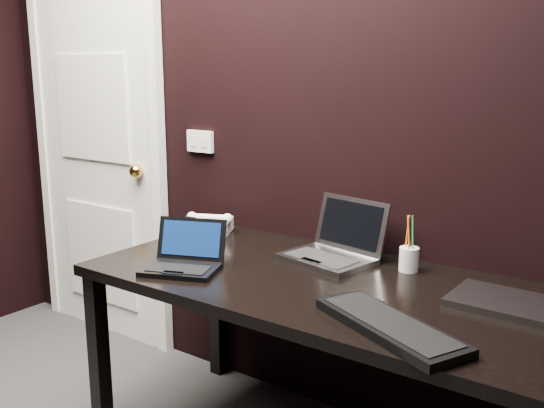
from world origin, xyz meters
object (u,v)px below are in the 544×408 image
Objects in this scene: ext_keyboard at (389,326)px; mobile_phone at (189,232)px; netbook at (184,260)px; pen_cup at (409,258)px; desk at (326,301)px; desk_phone at (210,225)px; door at (98,147)px; silver_laptop at (333,249)px; closed_laptop at (506,303)px.

ext_keyboard is 1.14m from mobile_phone.
pen_cup is at bearing 34.27° from netbook.
pen_cup reaches higher than desk.
mobile_phone is at bearing -90.08° from desk_phone.
netbook reaches higher than ext_keyboard.
netbook is at bearing -157.39° from desk.
pen_cup is at bearing 1.60° from desk_phone.
door is 1.58m from silver_laptop.
desk_phone is at bearing 120.25° from netbook.
mobile_phone is at bearing -170.21° from pen_cup.
closed_laptop is 1.30m from desk_phone.
silver_laptop reaches higher than netbook.
desk_phone is 0.92m from pen_cup.
ext_keyboard is at bearing -119.74° from closed_laptop.
pen_cup is (1.84, -0.12, -0.26)m from door.
pen_cup is (0.29, 0.05, 0.01)m from silver_laptop.
door reaches higher than desk.
door is 1.86m from pen_cup.
desk is 0.59m from closed_laptop.
pen_cup is at bearing -3.71° from door.
pen_cup is at bearing 159.54° from closed_laptop.
desk is 4.57× the size of silver_laptop.
pen_cup reaches higher than mobile_phone.
ext_keyboard is (0.83, -0.06, -0.02)m from netbook.
desk is 0.74m from mobile_phone.
ext_keyboard is (0.45, -0.47, -0.03)m from silver_laptop.
mobile_phone is (-0.00, -0.13, -0.00)m from desk_phone.
netbook is 0.50m from desk_phone.
desk is 0.77m from desk_phone.
door is 9.70× the size of desk_phone.
desk_phone is at bearing -8.95° from door.
mobile_phone is at bearing 161.82° from ext_keyboard.
pen_cup is (-0.38, 0.14, 0.04)m from closed_laptop.
desk is 0.34m from pen_cup.
closed_laptop is at bearing -8.20° from silver_laptop.
silver_laptop is at bearing 133.81° from ext_keyboard.
closed_laptop is 0.40m from pen_cup.
door reaches higher than mobile_phone.
desk_phone is at bearing 174.92° from closed_laptop.
ext_keyboard is 2.48× the size of pen_cup.
silver_laptop is (0.38, 0.41, 0.01)m from netbook.
desk_phone is (-0.73, 0.23, 0.12)m from desk.
silver_laptop is 0.29m from pen_cup.
closed_laptop is at bearing -6.69° from door.
door is 1.26× the size of desk.
ext_keyboard is at bearing -72.30° from pen_cup.
desk is at bearing -7.62° from mobile_phone.
ext_keyboard is at bearing -24.28° from desk_phone.
netbook is 0.81m from pen_cup.
pen_cup is (0.92, 0.03, 0.01)m from desk_phone.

